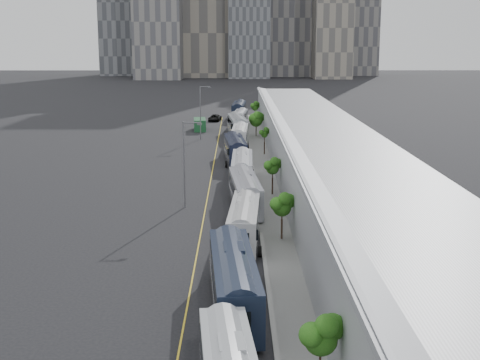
{
  "coord_description": "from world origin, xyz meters",
  "views": [
    {
      "loc": [
        1.87,
        -22.43,
        17.65
      ],
      "look_at": [
        2.24,
        48.06,
        3.0
      ],
      "focal_mm": 50.0,
      "sensor_mm": 36.0,
      "label": 1
    }
  ],
  "objects_px": {
    "bus_2": "(244,225)",
    "bus_7": "(237,127)",
    "bus_6": "(240,138)",
    "shipping_container": "(200,125)",
    "bus_4": "(242,171)",
    "street_lamp_far": "(201,109)",
    "street_lamp_near": "(186,159)",
    "bus_1": "(234,287)",
    "bus_5": "(235,151)",
    "bus_9": "(239,111)",
    "suv": "(215,118)",
    "bus_8": "(240,120)",
    "bus_3": "(245,195)"
  },
  "relations": [
    {
      "from": "bus_8",
      "to": "street_lamp_far",
      "type": "height_order",
      "value": "street_lamp_far"
    },
    {
      "from": "bus_4",
      "to": "bus_8",
      "type": "height_order",
      "value": "bus_4"
    },
    {
      "from": "street_lamp_near",
      "to": "street_lamp_far",
      "type": "xyz_separation_m",
      "value": [
        -0.98,
        51.42,
        0.2
      ]
    },
    {
      "from": "bus_1",
      "to": "bus_3",
      "type": "distance_m",
      "value": 27.3
    },
    {
      "from": "bus_2",
      "to": "shipping_container",
      "type": "height_order",
      "value": "bus_2"
    },
    {
      "from": "bus_1",
      "to": "street_lamp_far",
      "type": "relative_size",
      "value": 1.43
    },
    {
      "from": "bus_1",
      "to": "bus_7",
      "type": "distance_m",
      "value": 83.74
    },
    {
      "from": "bus_5",
      "to": "shipping_container",
      "type": "xyz_separation_m",
      "value": [
        -7.24,
        36.2,
        -0.43
      ]
    },
    {
      "from": "bus_9",
      "to": "bus_2",
      "type": "bearing_deg",
      "value": -86.68
    },
    {
      "from": "bus_9",
      "to": "street_lamp_near",
      "type": "distance_m",
      "value": 85.17
    },
    {
      "from": "bus_3",
      "to": "bus_6",
      "type": "bearing_deg",
      "value": 85.96
    },
    {
      "from": "bus_2",
      "to": "street_lamp_near",
      "type": "relative_size",
      "value": 1.34
    },
    {
      "from": "street_lamp_near",
      "to": "street_lamp_far",
      "type": "distance_m",
      "value": 51.43
    },
    {
      "from": "bus_6",
      "to": "suv",
      "type": "bearing_deg",
      "value": 100.84
    },
    {
      "from": "bus_1",
      "to": "bus_6",
      "type": "bearing_deg",
      "value": 85.42
    },
    {
      "from": "bus_3",
      "to": "street_lamp_far",
      "type": "xyz_separation_m",
      "value": [
        -7.33,
        52.53,
        3.97
      ]
    },
    {
      "from": "bus_9",
      "to": "shipping_container",
      "type": "relative_size",
      "value": 2.08
    },
    {
      "from": "bus_3",
      "to": "suv",
      "type": "bearing_deg",
      "value": 89.66
    },
    {
      "from": "bus_4",
      "to": "street_lamp_far",
      "type": "bearing_deg",
      "value": 101.46
    },
    {
      "from": "bus_2",
      "to": "suv",
      "type": "bearing_deg",
      "value": 96.91
    },
    {
      "from": "bus_3",
      "to": "bus_4",
      "type": "bearing_deg",
      "value": 86.39
    },
    {
      "from": "bus_4",
      "to": "street_lamp_near",
      "type": "xyz_separation_m",
      "value": [
        -6.15,
        -12.45,
        3.8
      ]
    },
    {
      "from": "bus_2",
      "to": "street_lamp_far",
      "type": "bearing_deg",
      "value": 99.79
    },
    {
      "from": "bus_8",
      "to": "shipping_container",
      "type": "xyz_separation_m",
      "value": [
        -8.14,
        -4.75,
        -0.35
      ]
    },
    {
      "from": "bus_4",
      "to": "bus_6",
      "type": "height_order",
      "value": "bus_4"
    },
    {
      "from": "bus_9",
      "to": "street_lamp_far",
      "type": "relative_size",
      "value": 1.41
    },
    {
      "from": "bus_7",
      "to": "street_lamp_near",
      "type": "bearing_deg",
      "value": -100.71
    },
    {
      "from": "bus_1",
      "to": "bus_8",
      "type": "relative_size",
      "value": 1.11
    },
    {
      "from": "suv",
      "to": "bus_2",
      "type": "bearing_deg",
      "value": -78.29
    },
    {
      "from": "street_lamp_near",
      "to": "suv",
      "type": "height_order",
      "value": "street_lamp_near"
    },
    {
      "from": "bus_7",
      "to": "bus_9",
      "type": "distance_m",
      "value": 29.54
    },
    {
      "from": "bus_6",
      "to": "shipping_container",
      "type": "xyz_separation_m",
      "value": [
        -8.03,
        21.58,
        -0.38
      ]
    },
    {
      "from": "bus_1",
      "to": "street_lamp_near",
      "type": "relative_size",
      "value": 1.49
    },
    {
      "from": "bus_6",
      "to": "street_lamp_near",
      "type": "distance_m",
      "value": 43.22
    },
    {
      "from": "bus_4",
      "to": "suv",
      "type": "bearing_deg",
      "value": 95.84
    },
    {
      "from": "bus_1",
      "to": "bus_7",
      "type": "height_order",
      "value": "bus_7"
    },
    {
      "from": "bus_5",
      "to": "bus_6",
      "type": "distance_m",
      "value": 14.64
    },
    {
      "from": "bus_2",
      "to": "bus_7",
      "type": "height_order",
      "value": "bus_7"
    },
    {
      "from": "bus_7",
      "to": "bus_8",
      "type": "height_order",
      "value": "bus_7"
    },
    {
      "from": "bus_9",
      "to": "bus_5",
      "type": "bearing_deg",
      "value": -87.54
    },
    {
      "from": "bus_8",
      "to": "bus_9",
      "type": "relative_size",
      "value": 0.91
    },
    {
      "from": "bus_1",
      "to": "bus_7",
      "type": "xyz_separation_m",
      "value": [
        0.36,
        83.73,
        0.01
      ]
    },
    {
      "from": "bus_2",
      "to": "bus_3",
      "type": "distance_m",
      "value": 11.51
    },
    {
      "from": "bus_1",
      "to": "shipping_container",
      "type": "bearing_deg",
      "value": 90.53
    },
    {
      "from": "bus_3",
      "to": "bus_8",
      "type": "height_order",
      "value": "bus_3"
    },
    {
      "from": "bus_4",
      "to": "bus_7",
      "type": "relative_size",
      "value": 0.91
    },
    {
      "from": "bus_4",
      "to": "bus_9",
      "type": "xyz_separation_m",
      "value": [
        -0.1,
        72.43,
        0.11
      ]
    },
    {
      "from": "street_lamp_near",
      "to": "suv",
      "type": "relative_size",
      "value": 1.77
    },
    {
      "from": "bus_2",
      "to": "suv",
      "type": "height_order",
      "value": "bus_2"
    },
    {
      "from": "bus_7",
      "to": "street_lamp_near",
      "type": "height_order",
      "value": "street_lamp_near"
    }
  ]
}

